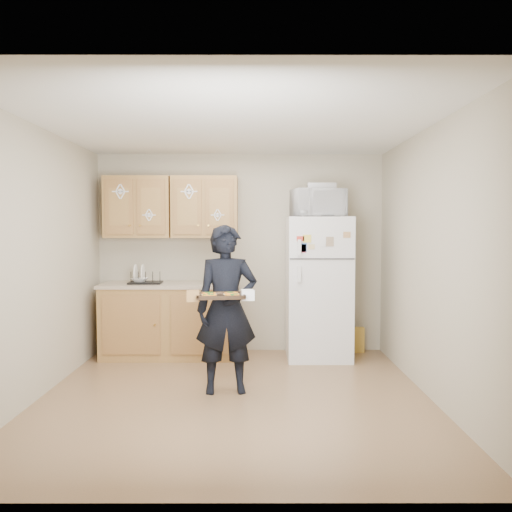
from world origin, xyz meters
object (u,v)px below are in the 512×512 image
object	(u,v)px
baking_tray	(220,296)
microwave	(318,203)
dish_rack	(145,277)
person	(227,309)
refrigerator	(318,288)

from	to	relation	value
baking_tray	microwave	distance (m)	2.06
baking_tray	dish_rack	size ratio (longest dim) A/B	1.10
person	baking_tray	size ratio (longest dim) A/B	3.75
baking_tray	dish_rack	world-z (taller)	dish_rack
refrigerator	person	world-z (taller)	refrigerator
baking_tray	dish_rack	xyz separation A→B (m)	(-1.02, 1.60, 0.02)
microwave	baking_tray	bearing A→B (deg)	-136.30
refrigerator	dish_rack	world-z (taller)	refrigerator
dish_rack	person	bearing A→B (deg)	-50.87
person	microwave	distance (m)	1.92
dish_rack	microwave	bearing A→B (deg)	-1.89
person	dish_rack	world-z (taller)	person
person	baking_tray	distance (m)	0.34
refrigerator	microwave	distance (m)	1.02
microwave	refrigerator	bearing A→B (deg)	61.26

